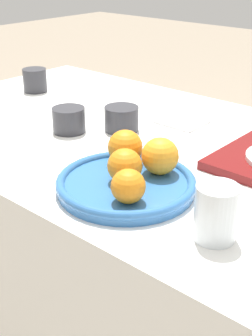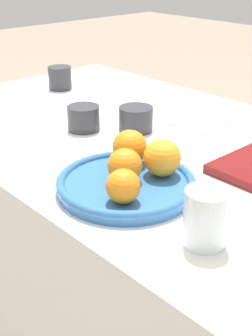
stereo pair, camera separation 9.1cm
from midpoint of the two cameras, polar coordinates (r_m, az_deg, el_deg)
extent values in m
cube|color=white|center=(1.37, -0.56, -10.43)|extent=(1.46, 0.83, 0.72)
cylinder|color=#336BAD|center=(0.93, -2.81, -2.28)|extent=(0.27, 0.27, 0.02)
torus|color=#336BAD|center=(0.93, -2.82, -1.71)|extent=(0.28, 0.28, 0.02)
sphere|color=orange|center=(0.91, -3.02, 0.20)|extent=(0.07, 0.07, 0.07)
sphere|color=orange|center=(0.84, -2.85, -2.32)|extent=(0.06, 0.06, 0.06)
sphere|color=orange|center=(0.94, 1.42, 1.41)|extent=(0.08, 0.08, 0.08)
sphere|color=orange|center=(0.99, -2.74, 2.50)|extent=(0.07, 0.07, 0.07)
cylinder|color=silver|center=(0.77, 7.59, -5.53)|extent=(0.07, 0.07, 0.10)
cylinder|color=#333338|center=(1.62, -12.67, 10.38)|extent=(0.08, 0.08, 0.08)
cylinder|color=#333338|center=(1.23, -2.68, 5.99)|extent=(0.09, 0.09, 0.06)
cylinder|color=#333338|center=(1.24, -9.10, 5.78)|extent=(0.09, 0.09, 0.07)
cube|color=white|center=(1.30, 4.82, 5.61)|extent=(0.12, 0.10, 0.01)
camera|label=1|loc=(0.05, -92.86, -1.36)|focal=50.00mm
camera|label=2|loc=(0.05, 87.14, 1.36)|focal=50.00mm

